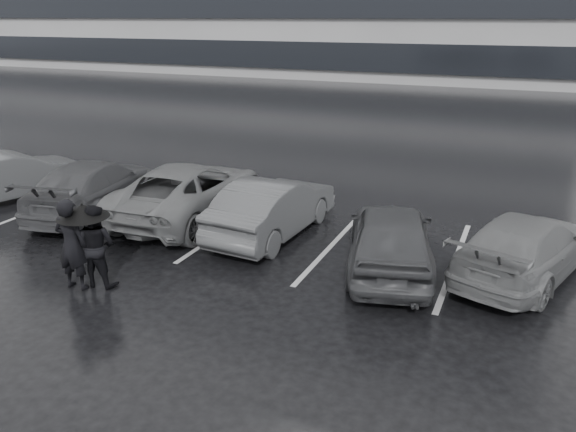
% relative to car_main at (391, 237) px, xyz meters
% --- Properties ---
extents(ground, '(160.00, 160.00, 0.00)m').
position_rel_car_main_xyz_m(ground, '(-2.14, -1.64, -0.73)').
color(ground, black).
rests_on(ground, ground).
extents(car_main, '(2.73, 4.56, 1.45)m').
position_rel_car_main_xyz_m(car_main, '(0.00, 0.00, 0.00)').
color(car_main, black).
rests_on(car_main, ground).
extents(car_west_a, '(1.77, 4.41, 1.42)m').
position_rel_car_main_xyz_m(car_west_a, '(-3.12, 0.82, -0.02)').
color(car_west_a, '#2D2D2F').
rests_on(car_west_a, ground).
extents(car_west_b, '(2.74, 5.42, 1.47)m').
position_rel_car_main_xyz_m(car_west_b, '(-5.71, 1.12, 0.01)').
color(car_west_b, '#47484A').
rests_on(car_west_b, ground).
extents(car_west_c, '(2.96, 5.22, 1.42)m').
position_rel_car_main_xyz_m(car_west_c, '(-8.33, 0.48, -0.01)').
color(car_west_c, black).
rests_on(car_west_c, ground).
extents(car_west_d, '(2.67, 4.40, 1.37)m').
position_rel_car_main_xyz_m(car_west_d, '(-11.38, 0.49, -0.04)').
color(car_west_d, '#2D2D2F').
rests_on(car_west_d, ground).
extents(car_east, '(3.13, 4.84, 1.30)m').
position_rel_car_main_xyz_m(car_east, '(2.63, 0.77, -0.08)').
color(car_east, '#47484A').
rests_on(car_east, ground).
extents(pedestrian_left, '(0.71, 0.50, 1.85)m').
position_rel_car_main_xyz_m(pedestrian_left, '(-5.48, -3.36, 0.20)').
color(pedestrian_left, black).
rests_on(pedestrian_left, ground).
extents(pedestrian_right, '(0.88, 0.73, 1.68)m').
position_rel_car_main_xyz_m(pedestrian_right, '(-5.15, -3.07, 0.11)').
color(pedestrian_right, black).
rests_on(pedestrian_right, ground).
extents(umbrella, '(1.01, 1.01, 1.71)m').
position_rel_car_main_xyz_m(umbrella, '(-5.33, -3.12, 0.83)').
color(umbrella, black).
rests_on(umbrella, ground).
extents(stall_stripes, '(19.72, 5.00, 0.00)m').
position_rel_car_main_xyz_m(stall_stripes, '(-2.94, 0.86, -0.72)').
color(stall_stripes, '#B2B2B5').
rests_on(stall_stripes, ground).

